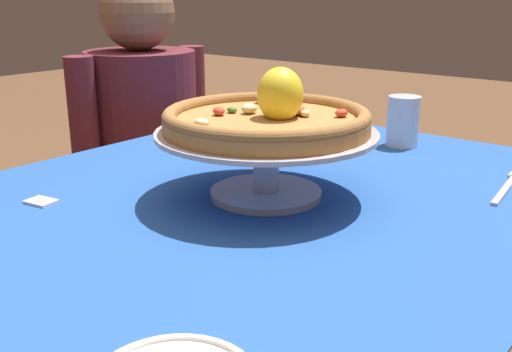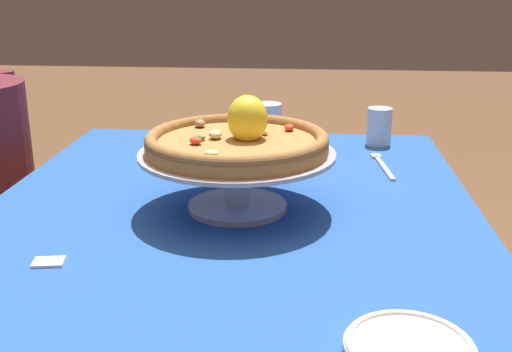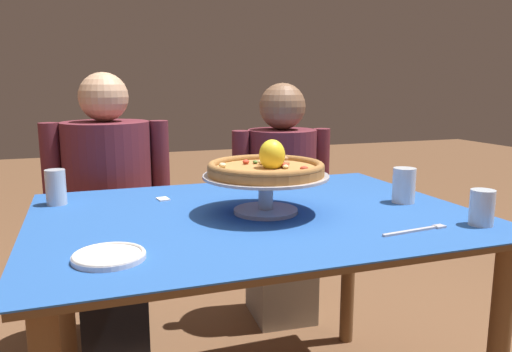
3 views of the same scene
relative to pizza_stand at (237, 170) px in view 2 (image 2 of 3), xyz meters
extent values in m
cylinder|color=brown|center=(0.55, -0.40, -0.47)|extent=(0.06, 0.06, 0.73)
cylinder|color=brown|center=(0.55, 0.43, -0.47)|extent=(0.06, 0.06, 0.73)
cube|color=brown|center=(-0.03, 0.02, -0.10)|extent=(1.29, 0.96, 0.02)
cube|color=#23519E|center=(-0.03, 0.02, -0.08)|extent=(1.33, 1.00, 0.00)
cylinder|color=#B7B7C1|center=(0.00, 0.00, -0.08)|extent=(0.20, 0.20, 0.01)
cylinder|color=#B7B7C1|center=(0.00, 0.00, -0.02)|extent=(0.05, 0.05, 0.10)
cylinder|color=#B7B7C1|center=(0.00, 0.00, 0.03)|extent=(0.39, 0.39, 0.01)
cylinder|color=#AD753D|center=(0.00, 0.00, 0.05)|extent=(0.36, 0.36, 0.02)
torus|color=olive|center=(0.00, 0.00, 0.07)|extent=(0.36, 0.36, 0.02)
ellipsoid|color=#996B42|center=(0.10, 0.09, 0.07)|extent=(0.03, 0.03, 0.02)
ellipsoid|color=beige|center=(-0.13, 0.03, 0.07)|extent=(0.02, 0.03, 0.02)
ellipsoid|color=#C63D28|center=(0.05, -0.03, 0.07)|extent=(0.03, 0.02, 0.02)
ellipsoid|color=#996B42|center=(0.06, -0.01, 0.07)|extent=(0.04, 0.04, 0.02)
ellipsoid|color=beige|center=(0.02, -0.01, 0.07)|extent=(0.02, 0.02, 0.01)
ellipsoid|color=#C63D28|center=(-0.04, 0.07, 0.07)|extent=(0.03, 0.03, 0.01)
ellipsoid|color=#C63D28|center=(0.08, -0.10, 0.07)|extent=(0.03, 0.02, 0.01)
ellipsoid|color=#4C7533|center=(-0.01, 0.07, 0.07)|extent=(0.02, 0.02, 0.01)
ellipsoid|color=beige|center=(0.04, -0.05, 0.07)|extent=(0.03, 0.03, 0.01)
ellipsoid|color=#996B42|center=(0.03, -0.01, 0.07)|extent=(0.04, 0.04, 0.02)
ellipsoid|color=beige|center=(0.00, -0.01, 0.07)|extent=(0.02, 0.02, 0.01)
ellipsoid|color=beige|center=(0.01, 0.04, 0.07)|extent=(0.03, 0.03, 0.02)
ellipsoid|color=yellow|center=(0.01, -0.02, 0.10)|extent=(0.08, 0.08, 0.09)
cylinder|color=white|center=(0.48, -0.03, -0.02)|extent=(0.08, 0.08, 0.12)
cylinder|color=silver|center=(0.48, -0.03, -0.04)|extent=(0.07, 0.07, 0.08)
cylinder|color=silver|center=(0.53, -0.33, -0.03)|extent=(0.07, 0.07, 0.10)
cylinder|color=silver|center=(0.53, -0.33, -0.05)|extent=(0.06, 0.06, 0.07)
cylinder|color=white|center=(-0.48, -0.27, -0.08)|extent=(0.16, 0.16, 0.01)
torus|color=silver|center=(-0.48, -0.27, -0.07)|extent=(0.16, 0.16, 0.01)
cube|color=#B7B7C1|center=(0.29, -0.32, -0.08)|extent=(0.18, 0.03, 0.01)
cube|color=#B7B7C1|center=(0.40, -0.31, -0.08)|extent=(0.03, 0.03, 0.01)
cube|color=white|center=(-0.27, 0.28, -0.08)|extent=(0.04, 0.06, 0.00)
cylinder|color=maroon|center=(0.57, 0.75, -0.11)|extent=(0.08, 0.08, 0.41)
camera|label=1|loc=(-0.78, -0.61, 0.27)|focal=41.42mm
camera|label=2|loc=(-1.18, -0.14, 0.38)|focal=44.55mm
camera|label=3|loc=(-0.52, -1.39, 0.31)|focal=34.67mm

